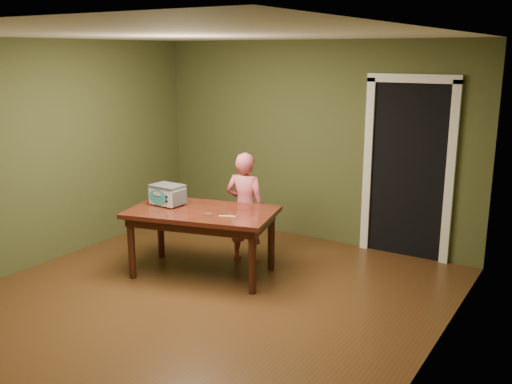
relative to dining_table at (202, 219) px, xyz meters
The scene contains 8 objects.
floor 1.02m from the dining_table, 57.73° to the right, with size 5.00×5.00×0.00m, color #502C17.
room_shell 1.32m from the dining_table, 57.73° to the right, with size 4.52×5.02×2.61m.
doorway 2.76m from the dining_table, 50.85° to the left, with size 1.10×0.66×2.25m.
dining_table is the anchor object (origin of this frame).
toy_oven 0.52m from the dining_table, behind, with size 0.39×0.28×0.24m.
baking_pan 0.26m from the dining_table, 35.20° to the right, with size 0.10×0.10×0.02m.
spatula 0.40m from the dining_table, ahead, with size 0.18×0.03×0.01m, color #E3DF62.
child 0.63m from the dining_table, 73.74° to the left, with size 0.48×0.32×1.32m, color #CA5361.
Camera 1 is at (3.29, -4.16, 2.45)m, focal length 40.00 mm.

